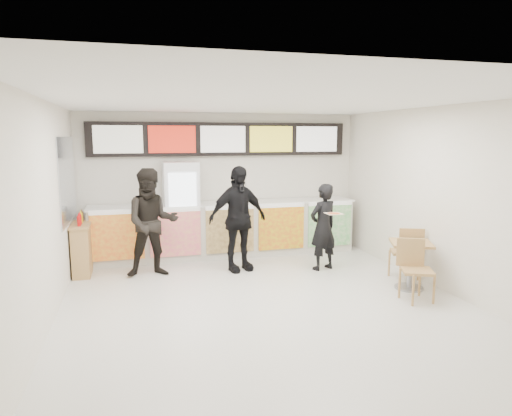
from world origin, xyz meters
name	(u,v)px	position (x,y,z in m)	size (l,w,h in m)	color
floor	(268,307)	(0.00, 0.00, 0.00)	(7.00, 7.00, 0.00)	beige
ceiling	(269,100)	(0.00, 0.00, 3.00)	(7.00, 7.00, 0.00)	white
wall_back	(222,183)	(0.00, 3.50, 1.50)	(6.00, 6.00, 0.00)	silver
wall_left	(42,217)	(-3.00, 0.00, 1.50)	(7.00, 7.00, 0.00)	silver
wall_right	(448,200)	(3.00, 0.00, 1.50)	(7.00, 7.00, 0.00)	silver
service_counter	(226,229)	(0.00, 3.09, 0.57)	(5.56, 0.77, 1.14)	silver
menu_board	(223,139)	(0.00, 3.41, 2.45)	(5.50, 0.14, 0.70)	black
drinks_fridge	(181,211)	(-0.93, 3.11, 1.00)	(0.70, 0.67, 2.00)	white
mirror_panel	(68,180)	(-2.99, 2.45, 1.75)	(0.01, 2.00, 1.50)	#B2B7BF
customer_main	(323,227)	(1.56, 1.61, 0.82)	(0.60, 0.39, 1.64)	black
customer_left	(152,223)	(-1.57, 2.04, 0.98)	(0.95, 0.74, 1.95)	black
customer_mid	(238,219)	(-0.01, 1.98, 0.99)	(1.16, 0.48, 1.98)	black
pizza_slice	(334,213)	(1.56, 1.16, 1.16)	(0.36, 0.36, 0.02)	beige
cafe_table	(410,256)	(2.50, 0.19, 0.55)	(1.05, 1.65, 0.94)	#AE814F
condiment_ledge	(82,249)	(-2.82, 2.48, 0.48)	(0.34, 0.84, 1.12)	#AE814F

